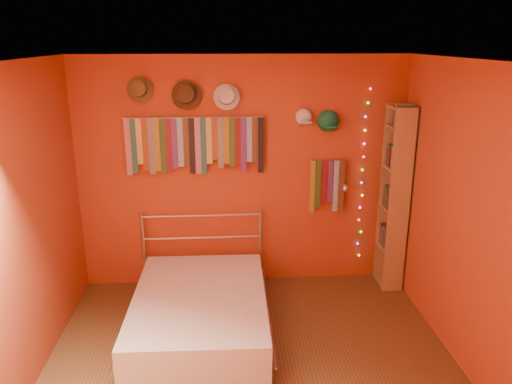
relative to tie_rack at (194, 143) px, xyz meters
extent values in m
plane|color=#55361D|center=(0.51, -1.68, -1.61)|extent=(3.50, 3.50, 0.00)
cube|color=#9E2D19|center=(0.51, 0.07, -0.36)|extent=(3.50, 0.02, 2.50)
cube|color=#9E2D19|center=(2.26, -1.68, -0.36)|extent=(0.02, 3.50, 2.50)
cube|color=#9E2D19|center=(-1.24, -1.68, -0.36)|extent=(0.02, 3.50, 2.50)
cube|color=white|center=(0.51, -1.68, 0.89)|extent=(3.50, 3.50, 0.02)
cylinder|color=#A8A8AD|center=(0.01, 0.02, 0.26)|extent=(1.45, 0.01, 0.01)
cube|color=#B15872|center=(-0.67, 0.01, -0.04)|extent=(0.06, 0.01, 0.59)
cube|color=#19585A|center=(-0.61, 0.00, -0.03)|extent=(0.06, 0.01, 0.57)
cube|color=tan|center=(-0.55, -0.01, 0.02)|extent=(0.06, 0.01, 0.48)
cube|color=brown|center=(-0.50, 0.01, -0.02)|extent=(0.06, 0.01, 0.55)
cube|color=navy|center=(-0.44, 0.00, -0.03)|extent=(0.06, 0.01, 0.58)
cube|color=olive|center=(-0.38, -0.01, -0.02)|extent=(0.06, 0.01, 0.55)
cube|color=#1D481D|center=(-0.32, 0.01, -0.03)|extent=(0.06, 0.01, 0.58)
cube|color=maroon|center=(-0.26, 0.00, -0.03)|extent=(0.06, 0.01, 0.57)
cube|color=#42175E|center=(-0.20, -0.01, -0.01)|extent=(0.06, 0.01, 0.53)
cube|color=#74A2CF|center=(-0.14, 0.01, 0.00)|extent=(0.06, 0.01, 0.51)
cube|color=#453117|center=(-0.08, 0.00, 0.01)|extent=(0.06, 0.01, 0.50)
cube|color=black|center=(-0.02, -0.01, -0.03)|extent=(0.06, 0.01, 0.58)
cube|color=#AE577D|center=(0.04, 0.01, -0.04)|extent=(0.06, 0.01, 0.59)
cube|color=#185356|center=(0.10, 0.00, -0.04)|extent=(0.06, 0.01, 0.59)
cube|color=#A8AD45|center=(0.16, -0.01, 0.02)|extent=(0.06, 0.01, 0.48)
cube|color=brown|center=(0.22, 0.01, 0.04)|extent=(0.06, 0.01, 0.45)
cube|color=navy|center=(0.28, 0.00, -0.01)|extent=(0.06, 0.01, 0.53)
cube|color=#96621B|center=(0.34, -0.01, 0.01)|extent=(0.06, 0.01, 0.49)
cube|color=#2E4F1F|center=(0.40, 0.01, 0.00)|extent=(0.06, 0.01, 0.52)
cube|color=maroon|center=(0.46, 0.00, 0.01)|extent=(0.06, 0.01, 0.50)
cube|color=#451A69|center=(0.52, -0.01, -0.03)|extent=(0.06, 0.01, 0.59)
cube|color=#6B8DBF|center=(0.58, 0.01, 0.02)|extent=(0.06, 0.01, 0.47)
cube|color=#462517|center=(0.64, 0.00, 0.02)|extent=(0.06, 0.01, 0.47)
cube|color=black|center=(0.70, -0.01, -0.04)|extent=(0.06, 0.01, 0.59)
cylinder|color=#A8A8AD|center=(1.42, 0.02, -0.22)|extent=(0.40, 0.01, 0.01)
cube|color=olive|center=(1.26, 0.01, -0.51)|extent=(0.06, 0.01, 0.58)
cube|color=#2A4A1D|center=(1.32, 0.00, -0.48)|extent=(0.06, 0.01, 0.53)
cube|color=maroon|center=(1.39, -0.01, -0.45)|extent=(0.06, 0.01, 0.46)
cube|color=#3F1B6F|center=(1.45, 0.01, -0.45)|extent=(0.06, 0.01, 0.46)
cube|color=#698EBC|center=(1.52, 0.00, -0.50)|extent=(0.06, 0.01, 0.57)
cube|color=#51331B|center=(1.58, -0.01, -0.49)|extent=(0.06, 0.01, 0.56)
cylinder|color=brown|center=(-0.52, 0.01, 0.55)|extent=(0.26, 0.06, 0.25)
cylinder|color=brown|center=(-0.52, -0.04, 0.56)|extent=(0.15, 0.13, 0.17)
cylinder|color=#332314|center=(-0.52, -0.02, 0.55)|extent=(0.16, 0.05, 0.16)
cylinder|color=#422B17|center=(-0.06, 0.01, 0.49)|extent=(0.30, 0.07, 0.29)
cylinder|color=#422B17|center=(-0.06, -0.05, 0.50)|extent=(0.17, 0.15, 0.19)
cylinder|color=black|center=(-0.06, -0.02, 0.49)|extent=(0.18, 0.06, 0.18)
cylinder|color=beige|center=(0.35, 0.01, 0.47)|extent=(0.27, 0.07, 0.26)
cylinder|color=beige|center=(0.35, -0.04, 0.48)|extent=(0.16, 0.13, 0.17)
cylinder|color=black|center=(0.35, -0.02, 0.47)|extent=(0.16, 0.05, 0.16)
ellipsoid|color=white|center=(1.15, 0.02, 0.26)|extent=(0.18, 0.13, 0.18)
cube|color=white|center=(1.15, -0.09, 0.20)|extent=(0.13, 0.09, 0.05)
ellipsoid|color=#19714A|center=(1.40, 0.02, 0.21)|extent=(0.20, 0.15, 0.20)
cube|color=#19714A|center=(1.40, -0.11, 0.15)|extent=(0.15, 0.11, 0.06)
sphere|color=#FF3333|center=(1.83, 0.03, 0.54)|extent=(0.02, 0.02, 0.02)
sphere|color=#33FF4C|center=(1.82, 0.03, 0.39)|extent=(0.02, 0.02, 0.02)
sphere|color=#4C66FF|center=(1.80, 0.03, 0.25)|extent=(0.02, 0.02, 0.02)
sphere|color=yellow|center=(1.81, 0.03, 0.10)|extent=(0.02, 0.02, 0.02)
sphere|color=#FF4CCC|center=(1.81, 0.03, -0.04)|extent=(0.02, 0.02, 0.02)
sphere|color=#FF3333|center=(1.81, 0.03, -0.18)|extent=(0.02, 0.02, 0.02)
sphere|color=#33FF4C|center=(1.80, 0.03, -0.33)|extent=(0.02, 0.02, 0.02)
sphere|color=#4C66FF|center=(1.80, 0.03, -0.47)|extent=(0.02, 0.02, 0.02)
sphere|color=yellow|center=(1.82, 0.03, -0.62)|extent=(0.02, 0.02, 0.02)
sphere|color=#FF4CCC|center=(1.81, 0.03, -0.76)|extent=(0.02, 0.02, 0.02)
sphere|color=#FF3333|center=(1.80, 0.03, -0.91)|extent=(0.02, 0.02, 0.02)
sphere|color=#33FF4C|center=(1.83, 0.03, -1.05)|extent=(0.02, 0.02, 0.02)
sphere|color=#4C66FF|center=(1.81, 0.03, -1.19)|extent=(0.02, 0.02, 0.02)
sphere|color=yellow|center=(1.83, 0.03, -1.34)|extent=(0.02, 0.02, 0.02)
cylinder|color=#A8A8AD|center=(1.57, 0.05, -0.48)|extent=(0.04, 0.03, 0.04)
cylinder|color=#A8A8AD|center=(1.57, -0.07, -0.46)|extent=(0.01, 0.25, 0.08)
sphere|color=white|center=(1.57, -0.20, -0.46)|extent=(0.07, 0.07, 0.07)
cube|color=olive|center=(2.13, -0.31, -0.61)|extent=(0.24, 0.02, 2.00)
cube|color=olive|center=(2.13, 0.01, -0.61)|extent=(0.24, 0.02, 2.00)
cube|color=olive|center=(2.24, -0.15, -0.61)|extent=(0.02, 0.34, 2.00)
cube|color=olive|center=(2.13, -0.15, -1.59)|extent=(0.24, 0.32, 0.02)
cube|color=olive|center=(2.13, -0.15, -1.16)|extent=(0.24, 0.32, 0.02)
cube|color=olive|center=(2.13, -0.15, -0.71)|extent=(0.24, 0.32, 0.02)
cube|color=olive|center=(2.13, -0.15, -0.26)|extent=(0.24, 0.32, 0.02)
cube|color=olive|center=(2.13, -0.15, 0.17)|extent=(0.24, 0.32, 0.02)
cube|color=olive|center=(2.13, -0.15, 0.37)|extent=(0.24, 0.32, 0.02)
cylinder|color=#A8A8AD|center=(-0.58, -0.03, -1.18)|extent=(0.03, 0.03, 0.87)
cylinder|color=#A8A8AD|center=(0.70, -0.03, -1.18)|extent=(0.03, 0.03, 0.87)
cylinder|color=#A8A8AD|center=(0.06, -0.03, -1.29)|extent=(1.28, 0.02, 0.02)
cylinder|color=#A8A8AD|center=(0.06, -0.03, -1.05)|extent=(1.28, 0.02, 0.02)
cylinder|color=#A8A8AD|center=(0.06, -0.03, -0.79)|extent=(1.28, 0.02, 0.02)
cube|color=beige|center=(0.06, -0.95, -1.41)|extent=(1.25, 1.76, 0.35)
cylinder|color=#A8A8AD|center=(-0.58, -0.95, -1.43)|extent=(0.06, 1.74, 0.03)
cylinder|color=#A8A8AD|center=(0.70, -0.95, -1.43)|extent=(0.06, 1.74, 0.03)
camera|label=1|loc=(0.30, -5.11, 1.04)|focal=35.00mm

